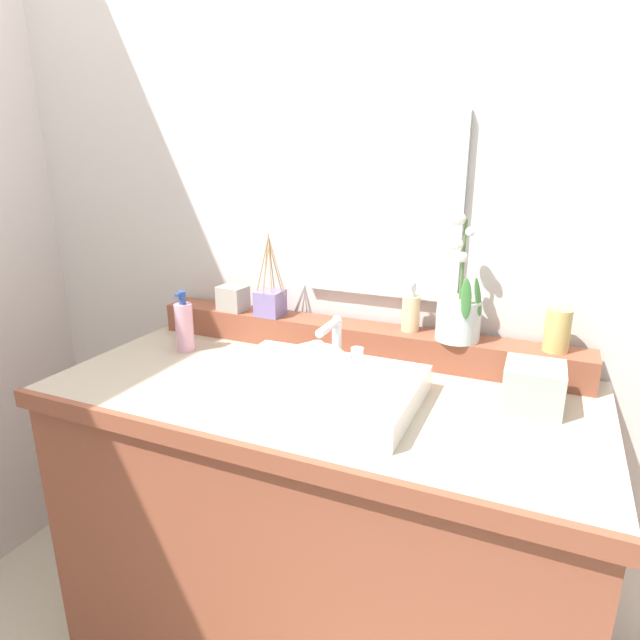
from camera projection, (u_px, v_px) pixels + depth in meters
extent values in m
cube|color=silver|center=(379.00, 183.00, 1.58)|extent=(3.28, 0.20, 2.71)
cube|color=brown|center=(320.00, 537.00, 1.48)|extent=(1.32, 0.63, 0.84)
cube|color=tan|center=(320.00, 393.00, 1.35)|extent=(1.35, 0.65, 0.04)
cube|color=brown|center=(254.00, 456.00, 1.07)|extent=(1.35, 0.02, 0.04)
cube|color=brown|center=(355.00, 339.00, 1.56)|extent=(1.27, 0.11, 0.09)
cube|color=white|center=(318.00, 387.00, 1.27)|extent=(0.47, 0.34, 0.06)
sphere|color=white|center=(315.00, 392.00, 1.25)|extent=(0.24, 0.24, 0.24)
cylinder|color=silver|center=(337.00, 340.00, 1.35)|extent=(0.02, 0.02, 0.10)
cylinder|color=silver|center=(328.00, 327.00, 1.28)|extent=(0.02, 0.11, 0.02)
sphere|color=silver|center=(337.00, 321.00, 1.33)|extent=(0.03, 0.03, 0.03)
cylinder|color=silver|center=(317.00, 349.00, 1.38)|extent=(0.03, 0.03, 0.04)
cylinder|color=silver|center=(357.00, 355.00, 1.33)|extent=(0.03, 0.03, 0.04)
ellipsoid|color=beige|center=(287.00, 350.00, 1.38)|extent=(0.07, 0.04, 0.02)
cylinder|color=silver|center=(458.00, 319.00, 1.41)|extent=(0.12, 0.12, 0.11)
cylinder|color=tan|center=(460.00, 301.00, 1.39)|extent=(0.10, 0.10, 0.01)
cylinder|color=#476B38|center=(463.00, 260.00, 1.36)|extent=(0.01, 0.01, 0.21)
ellipsoid|color=#387033|center=(478.00, 297.00, 1.36)|extent=(0.04, 0.04, 0.10)
ellipsoid|color=#387033|center=(466.00, 299.00, 1.34)|extent=(0.04, 0.04, 0.10)
sphere|color=white|center=(462.00, 257.00, 1.35)|extent=(0.03, 0.03, 0.03)
sphere|color=white|center=(457.00, 244.00, 1.34)|extent=(0.03, 0.03, 0.03)
sphere|color=white|center=(470.00, 232.00, 1.34)|extent=(0.02, 0.02, 0.02)
sphere|color=white|center=(459.00, 219.00, 1.33)|extent=(0.04, 0.04, 0.04)
cylinder|color=#D7B684|center=(411.00, 313.00, 1.48)|extent=(0.05, 0.05, 0.10)
cylinder|color=silver|center=(412.00, 293.00, 1.46)|extent=(0.02, 0.02, 0.02)
cylinder|color=silver|center=(412.00, 286.00, 1.46)|extent=(0.02, 0.02, 0.02)
cylinder|color=silver|center=(411.00, 286.00, 1.45)|extent=(0.01, 0.03, 0.01)
cylinder|color=tan|center=(557.00, 330.00, 1.33)|extent=(0.06, 0.06, 0.11)
cube|color=slate|center=(270.00, 303.00, 1.63)|extent=(0.08, 0.08, 0.08)
cylinder|color=#9E7A4C|center=(277.00, 266.00, 1.58)|extent=(0.05, 0.01, 0.18)
cylinder|color=#9E7A4C|center=(275.00, 267.00, 1.60)|extent=(0.03, 0.03, 0.16)
cylinder|color=#9E7A4C|center=(271.00, 263.00, 1.61)|extent=(0.01, 0.05, 0.18)
cylinder|color=#9E7A4C|center=(266.00, 263.00, 1.61)|extent=(0.04, 0.02, 0.18)
cylinder|color=#9E7A4C|center=(262.00, 266.00, 1.59)|extent=(0.04, 0.02, 0.17)
cylinder|color=#9E7A4C|center=(265.00, 272.00, 1.58)|extent=(0.01, 0.04, 0.14)
cylinder|color=#9E7A4C|center=(270.00, 266.00, 1.58)|extent=(0.02, 0.03, 0.18)
cube|color=gray|center=(233.00, 298.00, 1.68)|extent=(0.09, 0.08, 0.08)
cylinder|color=#CF94AA|center=(184.00, 327.00, 1.57)|extent=(0.05, 0.05, 0.14)
cylinder|color=navy|center=(182.00, 301.00, 1.55)|extent=(0.02, 0.02, 0.02)
cylinder|color=navy|center=(182.00, 295.00, 1.54)|extent=(0.02, 0.02, 0.02)
cylinder|color=navy|center=(179.00, 294.00, 1.53)|extent=(0.01, 0.03, 0.01)
cube|color=#95AC9C|center=(533.00, 386.00, 1.22)|extent=(0.13, 0.13, 0.10)
cube|color=silver|center=(382.00, 207.00, 1.49)|extent=(0.45, 0.02, 0.50)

